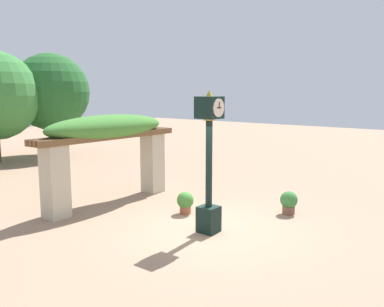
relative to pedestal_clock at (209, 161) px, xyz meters
The scene contains 5 objects.
ground_plane 1.72m from the pedestal_clock, 46.74° to the left, with size 60.00×60.00×0.00m, color #9E7A60.
pedestal_clock is the anchor object (origin of this frame).
pergola 3.76m from the pedestal_clock, 87.07° to the left, with size 4.79×1.17×2.62m.
potted_plant_near_left 2.96m from the pedestal_clock, 19.03° to the right, with size 0.47×0.47×0.63m.
potted_plant_near_right 2.06m from the pedestal_clock, 60.24° to the left, with size 0.46×0.46×0.60m.
Camera 1 is at (-7.63, -5.64, 3.28)m, focal length 38.00 mm.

